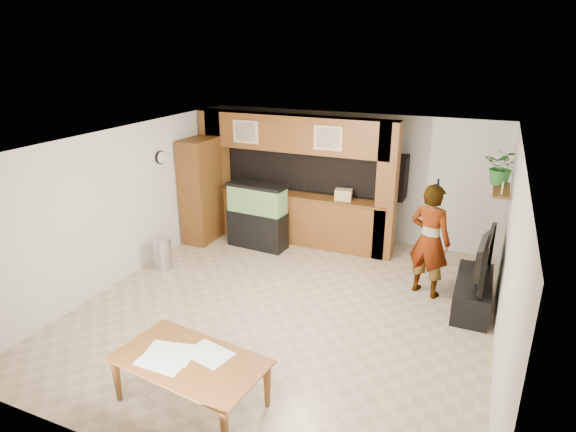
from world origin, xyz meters
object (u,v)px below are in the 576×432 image
at_px(television, 478,257).
at_px(dining_table, 189,383).
at_px(aquarium, 257,216).
at_px(person, 430,240).
at_px(pantry_cabinet, 201,191).

bearing_deg(television, dining_table, 145.91).
xyz_separation_m(aquarium, person, (3.39, -0.64, 0.29)).
bearing_deg(television, aquarium, 82.68).
relative_size(television, dining_table, 0.76).
relative_size(pantry_cabinet, television, 1.64).
height_order(pantry_cabinet, television, pantry_cabinet).
bearing_deg(pantry_cabinet, dining_table, -59.03).
height_order(pantry_cabinet, person, pantry_cabinet).
distance_m(pantry_cabinet, aquarium, 1.30).
relative_size(aquarium, person, 0.70).
distance_m(aquarium, person, 3.46).
bearing_deg(aquarium, dining_table, -68.75).
relative_size(person, dining_table, 1.10).
xyz_separation_m(pantry_cabinet, person, (4.61, -0.54, -0.12)).
distance_m(television, dining_table, 4.55).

